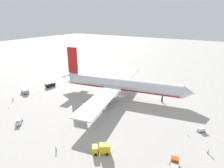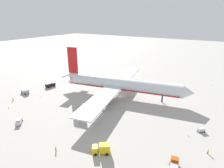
# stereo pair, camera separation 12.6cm
# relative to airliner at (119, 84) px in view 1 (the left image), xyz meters

# --- Properties ---
(ground_plane) EXTENTS (600.00, 600.00, 0.00)m
(ground_plane) POSITION_rel_airliner_xyz_m (1.31, 0.21, -6.67)
(ground_plane) COLOR #ADA8A0
(airliner) EXTENTS (73.96, 77.24, 25.07)m
(airliner) POSITION_rel_airliner_xyz_m (0.00, 0.00, 0.00)
(airliner) COLOR silver
(airliner) RESTS_ON ground
(service_truck_0) EXTENTS (3.33, 6.08, 2.59)m
(service_truck_0) POSITION_rel_airliner_xyz_m (39.14, -37.60, -5.38)
(service_truck_0) COLOR #BF4C14
(service_truck_0) RESTS_ON ground
(service_truck_1) EXTENTS (5.38, 2.91, 2.49)m
(service_truck_1) POSITION_rel_airliner_xyz_m (-46.61, -24.72, -5.36)
(service_truck_1) COLOR #999EA5
(service_truck_1) RESTS_ON ground
(service_truck_3) EXTENTS (3.15, 6.35, 2.45)m
(service_truck_3) POSITION_rel_airliner_xyz_m (-42.65, -10.27, -5.29)
(service_truck_3) COLOR black
(service_truck_3) RESTS_ON ground
(service_truck_4) EXTENTS (5.94, 5.06, 3.22)m
(service_truck_4) POSITION_rel_airliner_xyz_m (17.96, -42.54, -4.95)
(service_truck_4) COLOR yellow
(service_truck_4) RESTS_ON ground
(service_van) EXTENTS (4.65, 4.67, 1.97)m
(service_van) POSITION_rel_airliner_xyz_m (-20.40, -45.69, -5.64)
(service_van) COLOR silver
(service_van) RESTS_ON ground
(baggage_cart_0) EXTENTS (1.77, 3.59, 1.35)m
(baggage_cart_0) POSITION_rel_airliner_xyz_m (-14.02, 42.77, -5.93)
(baggage_cart_0) COLOR #26598C
(baggage_cart_0) RESTS_ON ground
(baggage_cart_1) EXTENTS (3.03, 2.98, 1.50)m
(baggage_cart_1) POSITION_rel_airliner_xyz_m (43.20, -13.44, -5.86)
(baggage_cart_1) COLOR #595B60
(baggage_cart_1) RESTS_ON ground
(ground_worker_1) EXTENTS (0.54, 0.54, 1.77)m
(ground_worker_1) POSITION_rel_airliner_xyz_m (4.70, -49.37, -5.77)
(ground_worker_1) COLOR #3F3F47
(ground_worker_1) RESTS_ON ground
(ground_worker_2) EXTENTS (0.52, 0.52, 1.70)m
(ground_worker_2) POSITION_rel_airliner_xyz_m (-43.21, -34.13, -5.81)
(ground_worker_2) COLOR black
(ground_worker_2) RESTS_ON ground
(ground_worker_4) EXTENTS (0.53, 0.53, 1.69)m
(ground_worker_4) POSITION_rel_airliner_xyz_m (46.62, -25.31, -5.82)
(ground_worker_4) COLOR navy
(ground_worker_4) RESTS_ON ground
(traffic_cone_0) EXTENTS (0.36, 0.36, 0.55)m
(traffic_cone_0) POSITION_rel_airliner_xyz_m (39.62, -18.86, -6.40)
(traffic_cone_0) COLOR orange
(traffic_cone_0) RESTS_ON ground
(traffic_cone_1) EXTENTS (0.36, 0.36, 0.55)m
(traffic_cone_1) POSITION_rel_airliner_xyz_m (41.92, 44.24, -6.40)
(traffic_cone_1) COLOR orange
(traffic_cone_1) RESTS_ON ground
(traffic_cone_2) EXTENTS (0.36, 0.36, 0.55)m
(traffic_cone_2) POSITION_rel_airliner_xyz_m (-37.02, -40.34, -6.40)
(traffic_cone_2) COLOR orange
(traffic_cone_2) RESTS_ON ground
(traffic_cone_3) EXTENTS (0.36, 0.36, 0.55)m
(traffic_cone_3) POSITION_rel_airliner_xyz_m (-35.38, -23.62, -6.40)
(traffic_cone_3) COLOR orange
(traffic_cone_3) RESTS_ON ground
(traffic_cone_4) EXTENTS (0.36, 0.36, 0.55)m
(traffic_cone_4) POSITION_rel_airliner_xyz_m (-22.18, 35.93, -6.40)
(traffic_cone_4) COLOR orange
(traffic_cone_4) RESTS_ON ground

